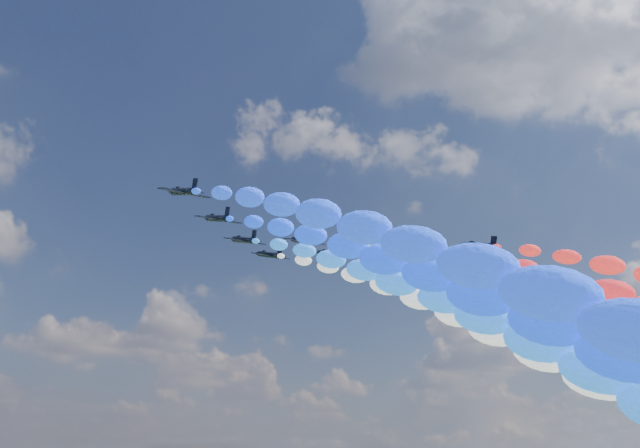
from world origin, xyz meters
TOP-DOWN VIEW (x-y plane):
  - jet_0 at (-31.81, -4.53)m, footprint 8.05×10.94m
  - trail_0 at (-31.81, -59.78)m, footprint 6.38×108.20m
  - jet_1 at (-20.48, 5.46)m, footprint 8.26×11.09m
  - trail_1 at (-20.48, -49.79)m, footprint 6.38×108.20m
  - jet_2 at (-9.35, 15.49)m, footprint 7.89×10.83m
  - trail_2 at (-9.35, -39.76)m, footprint 6.38×108.20m
  - jet_3 at (-0.17, 9.09)m, footprint 8.50×11.26m
  - trail_3 at (-0.17, -46.16)m, footprint 6.38×108.20m
  - jet_4 at (0.88, 22.77)m, footprint 8.31×11.13m
  - trail_4 at (0.88, -32.49)m, footprint 6.38×108.20m
  - jet_5 at (10.07, 14.95)m, footprint 8.60×11.33m
  - trail_5 at (10.07, -40.30)m, footprint 6.38×108.20m
  - jet_6 at (20.33, 2.47)m, footprint 8.48×11.25m
  - jet_7 at (29.63, -7.22)m, footprint 7.97×10.88m

SIDE VIEW (x-z plane):
  - trail_0 at x=-31.81m, z-range 47.64..99.65m
  - trail_1 at x=-20.48m, z-range 47.64..99.65m
  - trail_2 at x=-9.35m, z-range 47.64..99.65m
  - trail_3 at x=-0.17m, z-range 47.64..99.65m
  - trail_4 at x=0.88m, z-range 47.64..99.65m
  - trail_5 at x=10.07m, z-range 47.64..99.65m
  - jet_0 at x=-31.81m, z-range 95.13..100.00m
  - jet_1 at x=-20.48m, z-range 95.13..100.00m
  - jet_2 at x=-9.35m, z-range 95.13..100.00m
  - jet_3 at x=-0.17m, z-range 95.13..100.00m
  - jet_4 at x=0.88m, z-range 95.13..100.00m
  - jet_5 at x=10.07m, z-range 95.13..100.00m
  - jet_6 at x=20.33m, z-range 95.13..100.00m
  - jet_7 at x=29.63m, z-range 95.13..100.00m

